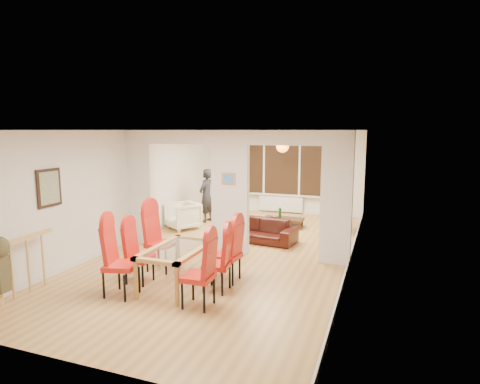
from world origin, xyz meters
The scene contains 24 objects.
floor centered at (0.00, 0.00, 0.00)m, with size 5.00×9.00×0.01m, color tan.
room_walls centered at (0.00, 0.00, 1.30)m, with size 5.00×9.00×2.60m, color silver, non-canonical shape.
divider_wall centered at (0.00, 0.00, 1.30)m, with size 5.00×0.18×2.60m, color white.
bay_window_blinds centered at (0.00, 4.44, 1.50)m, with size 3.00×0.08×1.80m, color black.
radiator centered at (0.00, 4.40, 0.30)m, with size 1.40×0.08×0.50m, color white.
pendant_light centered at (0.30, 3.30, 2.15)m, with size 0.36×0.36×0.36m, color orange.
stair_newel centered at (-2.25, -3.20, 0.55)m, with size 0.40×1.20×1.10m, color tan, non-canonical shape.
wall_poster centered at (-2.47, -2.40, 1.60)m, with size 0.04×0.52×0.67m, color gray.
pillar_photo centered at (0.00, -0.10, 1.60)m, with size 0.30×0.03×0.25m, color #4C8CD8.
dining_table centered at (-0.11, -2.12, 0.34)m, with size 0.82×1.45×0.68m, color #BB8945, non-canonical shape.
dining_chair_la centered at (-0.78, -2.74, 0.58)m, with size 0.47×0.47×1.17m, color red, non-canonical shape.
dining_chair_lb centered at (-0.82, -2.17, 0.51)m, with size 0.41×0.41×1.02m, color red, non-canonical shape.
dining_chair_lc centered at (-0.79, -1.49, 0.59)m, with size 0.47×0.47×1.18m, color red, non-canonical shape.
dining_chair_ra centered at (0.54, -2.68, 0.54)m, with size 0.43×0.43×1.08m, color red, non-canonical shape.
dining_chair_rb centered at (0.56, -2.05, 0.51)m, with size 0.41×0.41×1.02m, color red, non-canonical shape.
dining_chair_rc centered at (0.55, -1.59, 0.53)m, with size 0.43×0.43×1.07m, color red, non-canonical shape.
sofa centered at (0.29, 1.03, 0.27)m, with size 1.82×0.71×0.53m, color black.
armchair centered at (-1.93, 1.49, 0.35)m, with size 0.75×0.77×0.70m, color white.
person centered at (-1.69, 2.45, 0.76)m, with size 0.36×0.55×1.52m, color black.
television centered at (2.00, 2.62, 0.26)m, with size 0.12×0.91×0.52m, color black.
coffee_table centered at (0.53, 2.59, 0.12)m, with size 1.06×0.53×0.24m, color #362112, non-canonical shape.
bottle centered at (0.45, 2.50, 0.40)m, with size 0.08×0.08×0.31m, color #143F19.
bowl centered at (0.29, 2.53, 0.27)m, with size 0.21×0.21×0.05m, color #362112.
shoes centered at (0.13, -0.27, 0.05)m, with size 0.24×0.26×0.10m, color black, non-canonical shape.
Camera 1 is at (3.04, -7.78, 2.60)m, focal length 30.00 mm.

